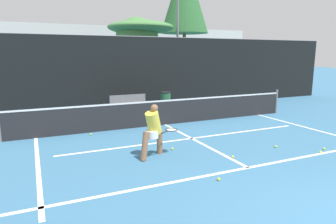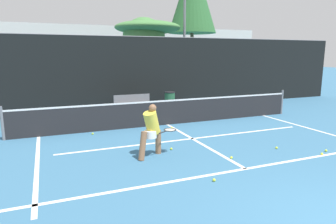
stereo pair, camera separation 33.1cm
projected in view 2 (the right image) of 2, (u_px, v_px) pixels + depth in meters
court_baseline_near at (246, 169)px, 6.98m from camera, size 11.00×0.10×0.01m
court_service_line at (192, 139)px, 9.47m from camera, size 8.25×0.10×0.01m
court_center_mark at (197, 141)px, 9.17m from camera, size 0.10×4.82×0.01m
court_sideline_left at (37, 161)px, 7.49m from camera, size 0.10×5.82×0.01m
court_sideline_right at (308, 128)px, 10.85m from camera, size 0.10×5.82×0.01m
net at (167, 111)px, 11.26m from camera, size 11.09×0.09×1.07m
fence_back at (139, 73)px, 14.29m from camera, size 24.00×0.06×3.46m
player_practicing at (152, 129)px, 7.72m from camera, size 1.22×0.56×1.38m
tennis_ball_scattered_0 at (171, 149)px, 8.36m from camera, size 0.07×0.07×0.07m
tennis_ball_scattered_1 at (214, 180)px, 6.28m from camera, size 0.07×0.07×0.07m
tennis_ball_scattered_2 at (231, 158)px, 7.64m from camera, size 0.07×0.07×0.07m
tennis_ball_scattered_3 at (277, 148)px, 8.44m from camera, size 0.07×0.07×0.07m
tennis_ball_scattered_4 at (326, 151)px, 8.20m from camera, size 0.07×0.07×0.07m
tennis_ball_scattered_6 at (172, 128)px, 10.76m from camera, size 0.07×0.07×0.07m
tennis_ball_scattered_7 at (93, 134)px, 9.94m from camera, size 0.07×0.07×0.07m
tennis_ball_scattered_8 at (322, 154)px, 7.93m from camera, size 0.07×0.07×0.07m
courtside_bench at (133, 103)px, 13.32m from camera, size 1.65×0.39×0.86m
trash_bin at (170, 101)px, 14.09m from camera, size 0.50×0.50×0.90m
parked_car at (29, 98)px, 14.44m from camera, size 1.83×4.06×1.31m
floodlight_mast at (185, 0)px, 19.42m from camera, size 1.10×0.24×9.82m
tree_mid at (148, 28)px, 20.15m from camera, size 4.45×4.45×4.84m
tree_east at (144, 40)px, 19.88m from camera, size 2.86×2.86×5.03m
building_far at (90, 54)px, 28.83m from camera, size 36.00×2.40×5.27m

